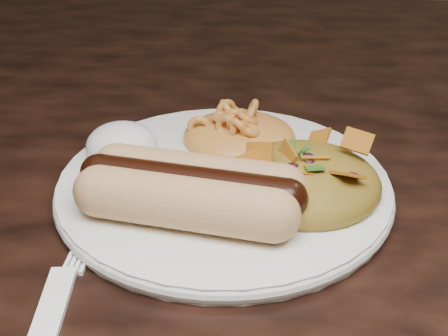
{
  "coord_description": "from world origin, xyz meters",
  "views": [
    {
      "loc": [
        -0.03,
        -0.44,
        1.01
      ],
      "look_at": [
        -0.07,
        -0.04,
        0.77
      ],
      "focal_mm": 55.0,
      "sensor_mm": 36.0,
      "label": 1
    }
  ],
  "objects": [
    {
      "name": "table",
      "position": [
        0.0,
        0.0,
        0.66
      ],
      "size": [
        1.6,
        0.9,
        0.75
      ],
      "color": "black",
      "rests_on": "floor"
    },
    {
      "name": "plate",
      "position": [
        -0.07,
        -0.04,
        0.76
      ],
      "size": [
        0.27,
        0.27,
        0.01
      ],
      "primitive_type": "cylinder",
      "rotation": [
        0.0,
        0.0,
        -0.17
      ],
      "color": "white",
      "rests_on": "table"
    },
    {
      "name": "hotdog",
      "position": [
        -0.08,
        -0.08,
        0.78
      ],
      "size": [
        0.13,
        0.08,
        0.03
      ],
      "rotation": [
        0.0,
        0.0,
        -0.15
      ],
      "color": "#DCB460",
      "rests_on": "plate"
    },
    {
      "name": "mac_and_cheese",
      "position": [
        -0.06,
        0.02,
        0.78
      ],
      "size": [
        0.1,
        0.09,
        0.03
      ],
      "primitive_type": "ellipsoid",
      "rotation": [
        0.0,
        0.0,
        -0.18
      ],
      "color": "#D77D3D",
      "rests_on": "plate"
    },
    {
      "name": "sour_cream",
      "position": [
        -0.14,
        -0.01,
        0.78
      ],
      "size": [
        0.07,
        0.07,
        0.03
      ],
      "primitive_type": "ellipsoid",
      "rotation": [
        0.0,
        0.0,
        0.39
      ],
      "color": "white",
      "rests_on": "plate"
    },
    {
      "name": "taco_salad",
      "position": [
        -0.01,
        -0.04,
        0.78
      ],
      "size": [
        0.1,
        0.1,
        0.05
      ],
      "rotation": [
        0.0,
        0.0,
        -0.42
      ],
      "color": "#BE4022",
      "rests_on": "plate"
    },
    {
      "name": "fork",
      "position": [
        -0.15,
        -0.18,
        0.75
      ],
      "size": [
        0.03,
        0.15,
        0.0
      ],
      "primitive_type": "cube",
      "rotation": [
        0.0,
        0.0,
        0.1
      ],
      "color": "white",
      "rests_on": "table"
    }
  ]
}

